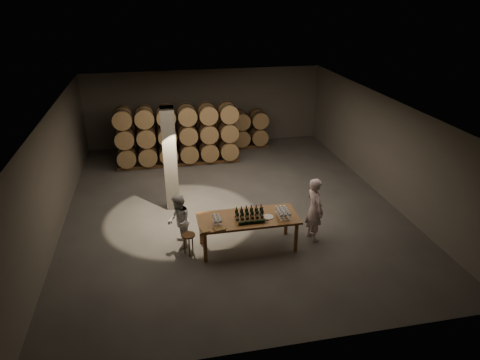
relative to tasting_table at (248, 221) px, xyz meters
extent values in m
plane|color=#4E4C49|center=(0.00, 2.50, -0.80)|extent=(12.00, 12.00, 0.00)
plane|color=#605E59|center=(0.00, 2.50, 2.40)|extent=(12.00, 12.00, 0.00)
plane|color=#69655A|center=(0.00, 8.50, 0.80)|extent=(10.00, 0.00, 10.00)
plane|color=#69655A|center=(0.00, -3.50, 0.80)|extent=(10.00, 0.00, 10.00)
plane|color=#69655A|center=(-5.00, 2.50, 0.80)|extent=(0.00, 12.00, 12.00)
plane|color=#69655A|center=(5.00, 2.50, 0.80)|extent=(0.00, 12.00, 12.00)
cube|color=gray|center=(-1.80, 2.70, 0.80)|extent=(0.40, 0.40, 3.20)
cylinder|color=brown|center=(-1.18, -0.43, -0.38)|extent=(0.10, 0.10, 0.84)
cylinder|color=brown|center=(1.18, -0.43, -0.38)|extent=(0.10, 0.10, 0.84)
cylinder|color=brown|center=(-1.18, 0.43, -0.38)|extent=(0.10, 0.10, 0.84)
cylinder|color=brown|center=(1.18, 0.43, -0.38)|extent=(0.10, 0.10, 0.84)
cube|color=brown|center=(0.00, 0.00, 0.07)|extent=(2.60, 1.10, 0.06)
cube|color=brown|center=(-0.57, 7.40, -0.74)|extent=(6.26, 0.10, 0.12)
cube|color=brown|center=(-0.57, 8.00, -0.74)|extent=(6.26, 0.10, 0.12)
cylinder|color=#A17348|center=(-3.30, 7.70, -0.33)|extent=(0.70, 0.95, 0.70)
cylinder|color=black|center=(-3.30, 7.44, -0.33)|extent=(0.73, 0.04, 0.73)
cylinder|color=black|center=(-3.30, 7.96, -0.33)|extent=(0.73, 0.04, 0.73)
cylinder|color=#A17348|center=(-2.52, 7.70, -0.33)|extent=(0.70, 0.95, 0.70)
cylinder|color=black|center=(-2.52, 7.44, -0.33)|extent=(0.73, 0.04, 0.73)
cylinder|color=black|center=(-2.52, 7.96, -0.33)|extent=(0.73, 0.04, 0.73)
cylinder|color=#A17348|center=(-1.74, 7.70, -0.33)|extent=(0.70, 0.95, 0.70)
cylinder|color=black|center=(-1.74, 7.44, -0.33)|extent=(0.73, 0.04, 0.73)
cylinder|color=black|center=(-1.74, 7.96, -0.33)|extent=(0.73, 0.04, 0.73)
cylinder|color=#A17348|center=(-0.96, 7.70, -0.33)|extent=(0.70, 0.95, 0.70)
cylinder|color=black|center=(-0.96, 7.44, -0.33)|extent=(0.73, 0.04, 0.73)
cylinder|color=black|center=(-0.96, 7.96, -0.33)|extent=(0.73, 0.04, 0.73)
cylinder|color=#A17348|center=(-0.18, 7.70, -0.33)|extent=(0.70, 0.95, 0.70)
cylinder|color=black|center=(-0.18, 7.44, -0.33)|extent=(0.73, 0.04, 0.73)
cylinder|color=black|center=(-0.18, 7.96, -0.33)|extent=(0.73, 0.04, 0.73)
cylinder|color=#A17348|center=(0.60, 7.70, -0.33)|extent=(0.70, 0.95, 0.70)
cylinder|color=black|center=(0.60, 7.44, -0.33)|extent=(0.73, 0.04, 0.73)
cylinder|color=black|center=(0.60, 7.96, -0.33)|extent=(0.73, 0.04, 0.73)
cylinder|color=#A17348|center=(1.38, 7.70, -0.33)|extent=(0.70, 0.95, 0.70)
cylinder|color=black|center=(1.38, 7.44, -0.33)|extent=(0.73, 0.04, 0.73)
cylinder|color=black|center=(1.38, 7.96, -0.33)|extent=(0.73, 0.04, 0.73)
cylinder|color=#A17348|center=(2.16, 7.70, -0.33)|extent=(0.70, 0.95, 0.70)
cylinder|color=black|center=(2.16, 7.44, -0.33)|extent=(0.73, 0.04, 0.73)
cylinder|color=black|center=(2.16, 7.96, -0.33)|extent=(0.73, 0.04, 0.73)
cylinder|color=#A17348|center=(-3.30, 7.70, 0.41)|extent=(0.70, 0.95, 0.70)
cylinder|color=black|center=(-3.30, 7.44, 0.41)|extent=(0.73, 0.04, 0.73)
cylinder|color=black|center=(-3.30, 7.96, 0.41)|extent=(0.73, 0.04, 0.73)
cylinder|color=#A17348|center=(-2.52, 7.70, 0.41)|extent=(0.70, 0.95, 0.70)
cylinder|color=black|center=(-2.52, 7.44, 0.41)|extent=(0.73, 0.04, 0.73)
cylinder|color=black|center=(-2.52, 7.96, 0.41)|extent=(0.73, 0.04, 0.73)
cylinder|color=#A17348|center=(-1.74, 7.70, 0.41)|extent=(0.70, 0.95, 0.70)
cylinder|color=black|center=(-1.74, 7.44, 0.41)|extent=(0.73, 0.04, 0.73)
cylinder|color=black|center=(-1.74, 7.96, 0.41)|extent=(0.73, 0.04, 0.73)
cylinder|color=#A17348|center=(-0.96, 7.70, 0.41)|extent=(0.70, 0.95, 0.70)
cylinder|color=black|center=(-0.96, 7.44, 0.41)|extent=(0.73, 0.04, 0.73)
cylinder|color=black|center=(-0.96, 7.96, 0.41)|extent=(0.73, 0.04, 0.73)
cylinder|color=#A17348|center=(-0.18, 7.70, 0.41)|extent=(0.70, 0.95, 0.70)
cylinder|color=black|center=(-0.18, 7.44, 0.41)|extent=(0.73, 0.04, 0.73)
cylinder|color=black|center=(-0.18, 7.96, 0.41)|extent=(0.73, 0.04, 0.73)
cylinder|color=#A17348|center=(0.60, 7.70, 0.41)|extent=(0.70, 0.95, 0.70)
cylinder|color=black|center=(0.60, 7.44, 0.41)|extent=(0.73, 0.04, 0.73)
cylinder|color=black|center=(0.60, 7.96, 0.41)|extent=(0.73, 0.04, 0.73)
cylinder|color=#A17348|center=(1.38, 7.70, 0.41)|extent=(0.70, 0.95, 0.70)
cylinder|color=black|center=(1.38, 7.44, 0.41)|extent=(0.73, 0.04, 0.73)
cylinder|color=black|center=(1.38, 7.96, 0.41)|extent=(0.73, 0.04, 0.73)
cylinder|color=#A17348|center=(2.16, 7.70, 0.41)|extent=(0.70, 0.95, 0.70)
cylinder|color=black|center=(2.16, 7.44, 0.41)|extent=(0.73, 0.04, 0.73)
cylinder|color=black|center=(2.16, 7.96, 0.41)|extent=(0.73, 0.04, 0.73)
cube|color=brown|center=(-1.35, 6.00, -0.74)|extent=(4.70, 0.10, 0.12)
cube|color=brown|center=(-1.35, 6.60, -0.74)|extent=(4.70, 0.10, 0.12)
cylinder|color=#A17348|center=(-3.30, 6.30, -0.33)|extent=(0.70, 0.95, 0.70)
cylinder|color=black|center=(-3.30, 6.04, -0.33)|extent=(0.73, 0.04, 0.73)
cylinder|color=black|center=(-3.30, 6.56, -0.33)|extent=(0.73, 0.04, 0.73)
cylinder|color=#A17348|center=(-2.52, 6.30, -0.33)|extent=(0.70, 0.95, 0.70)
cylinder|color=black|center=(-2.52, 6.04, -0.33)|extent=(0.73, 0.04, 0.73)
cylinder|color=black|center=(-2.52, 6.56, -0.33)|extent=(0.73, 0.04, 0.73)
cylinder|color=#A17348|center=(-1.74, 6.30, -0.33)|extent=(0.70, 0.95, 0.70)
cylinder|color=black|center=(-1.74, 6.04, -0.33)|extent=(0.73, 0.04, 0.73)
cylinder|color=black|center=(-1.74, 6.56, -0.33)|extent=(0.73, 0.04, 0.73)
cylinder|color=#A17348|center=(-0.96, 6.30, -0.33)|extent=(0.70, 0.95, 0.70)
cylinder|color=black|center=(-0.96, 6.04, -0.33)|extent=(0.73, 0.04, 0.73)
cylinder|color=black|center=(-0.96, 6.56, -0.33)|extent=(0.73, 0.04, 0.73)
cylinder|color=#A17348|center=(-0.18, 6.30, -0.33)|extent=(0.70, 0.95, 0.70)
cylinder|color=black|center=(-0.18, 6.04, -0.33)|extent=(0.73, 0.04, 0.73)
cylinder|color=black|center=(-0.18, 6.56, -0.33)|extent=(0.73, 0.04, 0.73)
cylinder|color=#A17348|center=(0.60, 6.30, -0.33)|extent=(0.70, 0.95, 0.70)
cylinder|color=black|center=(0.60, 6.04, -0.33)|extent=(0.73, 0.04, 0.73)
cylinder|color=black|center=(0.60, 6.56, -0.33)|extent=(0.73, 0.04, 0.73)
cylinder|color=#A17348|center=(-3.30, 6.30, 0.41)|extent=(0.70, 0.95, 0.70)
cylinder|color=black|center=(-3.30, 6.04, 0.41)|extent=(0.73, 0.04, 0.73)
cylinder|color=black|center=(-3.30, 6.56, 0.41)|extent=(0.73, 0.04, 0.73)
cylinder|color=#A17348|center=(-2.52, 6.30, 0.41)|extent=(0.70, 0.95, 0.70)
cylinder|color=black|center=(-2.52, 6.04, 0.41)|extent=(0.73, 0.04, 0.73)
cylinder|color=black|center=(-2.52, 6.56, 0.41)|extent=(0.73, 0.04, 0.73)
cylinder|color=#A17348|center=(-1.74, 6.30, 0.41)|extent=(0.70, 0.95, 0.70)
cylinder|color=black|center=(-1.74, 6.04, 0.41)|extent=(0.73, 0.04, 0.73)
cylinder|color=black|center=(-1.74, 6.56, 0.41)|extent=(0.73, 0.04, 0.73)
cylinder|color=#A17348|center=(-0.96, 6.30, 0.41)|extent=(0.70, 0.95, 0.70)
cylinder|color=black|center=(-0.96, 6.04, 0.41)|extent=(0.73, 0.04, 0.73)
cylinder|color=black|center=(-0.96, 6.56, 0.41)|extent=(0.73, 0.04, 0.73)
cylinder|color=#A17348|center=(-0.18, 6.30, 0.41)|extent=(0.70, 0.95, 0.70)
cylinder|color=black|center=(-0.18, 6.04, 0.41)|extent=(0.73, 0.04, 0.73)
cylinder|color=black|center=(-0.18, 6.56, 0.41)|extent=(0.73, 0.04, 0.73)
cylinder|color=#A17348|center=(0.60, 6.30, 0.41)|extent=(0.70, 0.95, 0.70)
cylinder|color=black|center=(0.60, 6.04, 0.41)|extent=(0.73, 0.04, 0.73)
cylinder|color=black|center=(0.60, 6.56, 0.41)|extent=(0.73, 0.04, 0.73)
cylinder|color=#A17348|center=(-3.30, 6.30, 1.15)|extent=(0.70, 0.95, 0.70)
cylinder|color=black|center=(-3.30, 6.04, 1.15)|extent=(0.73, 0.04, 0.73)
cylinder|color=black|center=(-3.30, 6.56, 1.15)|extent=(0.73, 0.04, 0.73)
cylinder|color=#A17348|center=(-2.52, 6.30, 1.15)|extent=(0.70, 0.95, 0.70)
cylinder|color=black|center=(-2.52, 6.04, 1.15)|extent=(0.73, 0.04, 0.73)
cylinder|color=black|center=(-2.52, 6.56, 1.15)|extent=(0.73, 0.04, 0.73)
cylinder|color=#A17348|center=(-1.74, 6.30, 1.15)|extent=(0.70, 0.95, 0.70)
cylinder|color=black|center=(-1.74, 6.04, 1.15)|extent=(0.73, 0.04, 0.73)
cylinder|color=black|center=(-1.74, 6.56, 1.15)|extent=(0.73, 0.04, 0.73)
cylinder|color=#A17348|center=(-0.96, 6.30, 1.15)|extent=(0.70, 0.95, 0.70)
cylinder|color=black|center=(-0.96, 6.04, 1.15)|extent=(0.73, 0.04, 0.73)
cylinder|color=black|center=(-0.96, 6.56, 1.15)|extent=(0.73, 0.04, 0.73)
cylinder|color=#A17348|center=(-0.18, 6.30, 1.15)|extent=(0.70, 0.95, 0.70)
cylinder|color=black|center=(-0.18, 6.04, 1.15)|extent=(0.73, 0.04, 0.73)
cylinder|color=black|center=(-0.18, 6.56, 1.15)|extent=(0.73, 0.04, 0.73)
cylinder|color=#A17348|center=(0.60, 6.30, 1.15)|extent=(0.70, 0.95, 0.70)
cylinder|color=black|center=(0.60, 6.04, 1.15)|extent=(0.73, 0.04, 0.73)
cylinder|color=black|center=(0.60, 6.56, 1.15)|extent=(0.73, 0.04, 0.73)
cylinder|color=black|center=(-0.30, -0.10, 0.21)|extent=(0.08, 0.08, 0.21)
cylinder|color=silver|center=(-0.30, -0.10, 0.20)|extent=(0.08, 0.08, 0.07)
cylinder|color=black|center=(-0.30, -0.10, 0.36)|extent=(0.03, 0.03, 0.09)
cylinder|color=gold|center=(-0.30, -0.10, 0.41)|extent=(0.03, 0.03, 0.02)
cylinder|color=black|center=(-0.30, 0.05, 0.21)|extent=(0.08, 0.08, 0.21)
cylinder|color=silver|center=(-0.30, 0.05, 0.20)|extent=(0.08, 0.08, 0.07)
cylinder|color=black|center=(-0.30, 0.05, 0.36)|extent=(0.03, 0.03, 0.09)
cylinder|color=maroon|center=(-0.30, 0.05, 0.41)|extent=(0.03, 0.03, 0.02)
cylinder|color=black|center=(-0.17, -0.10, 0.21)|extent=(0.08, 0.08, 0.21)
cylinder|color=silver|center=(-0.17, -0.10, 0.20)|extent=(0.08, 0.08, 0.07)
cylinder|color=black|center=(-0.17, -0.10, 0.36)|extent=(0.03, 0.03, 0.09)
cylinder|color=maroon|center=(-0.17, -0.10, 0.41)|extent=(0.03, 0.03, 0.02)
cylinder|color=black|center=(-0.17, 0.05, 0.21)|extent=(0.08, 0.08, 0.21)
cylinder|color=silver|center=(-0.17, 0.05, 0.20)|extent=(0.08, 0.08, 0.07)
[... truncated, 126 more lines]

